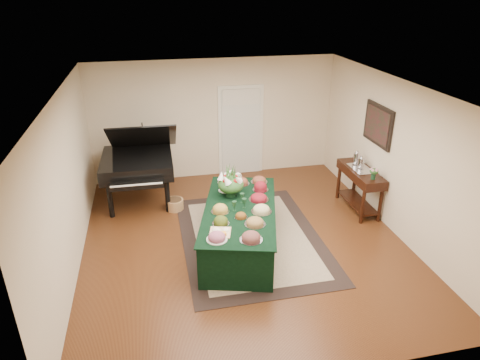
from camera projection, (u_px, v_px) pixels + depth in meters
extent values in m
plane|color=#32170B|center=(244.00, 241.00, 7.58)|extent=(6.00, 6.00, 0.00)
cube|color=black|center=(251.00, 237.00, 7.66)|extent=(2.43, 3.40, 0.01)
cube|color=beige|center=(251.00, 237.00, 7.66)|extent=(1.94, 2.91, 0.01)
cube|color=white|center=(241.00, 130.00, 9.90)|extent=(1.05, 0.04, 2.10)
cube|color=silver|center=(241.00, 133.00, 9.90)|extent=(0.90, 0.06, 2.00)
cube|color=black|center=(240.00, 228.00, 7.26)|extent=(1.71, 2.63, 0.74)
cube|color=black|center=(240.00, 209.00, 7.10)|extent=(1.78, 2.70, 0.02)
cylinder|color=silver|center=(259.00, 199.00, 7.37)|extent=(0.35, 0.35, 0.01)
ellipsoid|color=maroon|center=(259.00, 197.00, 7.35)|extent=(0.29, 0.29, 0.08)
cylinder|color=silver|center=(261.00, 212.00, 6.98)|extent=(0.34, 0.34, 0.01)
ellipsoid|color=#D9CD88|center=(261.00, 209.00, 6.96)|extent=(0.28, 0.28, 0.08)
cylinder|color=beige|center=(226.00, 190.00, 7.70)|extent=(0.25, 0.25, 0.01)
ellipsoid|color=brown|center=(225.00, 187.00, 7.67)|extent=(0.21, 0.21, 0.12)
cylinder|color=silver|center=(259.00, 182.00, 8.02)|extent=(0.31, 0.31, 0.01)
ellipsoid|color=brown|center=(259.00, 180.00, 8.00)|extent=(0.26, 0.26, 0.08)
cylinder|color=silver|center=(220.00, 211.00, 6.98)|extent=(0.30, 0.30, 0.01)
ellipsoid|color=gold|center=(220.00, 209.00, 6.96)|extent=(0.25, 0.25, 0.09)
cylinder|color=silver|center=(251.00, 240.00, 6.22)|extent=(0.34, 0.34, 0.01)
ellipsoid|color=brown|center=(251.00, 237.00, 6.19)|extent=(0.28, 0.28, 0.09)
cylinder|color=silver|center=(255.00, 224.00, 6.62)|extent=(0.33, 0.33, 0.01)
ellipsoid|color=olive|center=(255.00, 222.00, 6.60)|extent=(0.27, 0.27, 0.08)
cylinder|color=silver|center=(260.00, 190.00, 7.71)|extent=(0.29, 0.29, 0.01)
ellipsoid|color=maroon|center=(261.00, 187.00, 7.69)|extent=(0.23, 0.23, 0.12)
cylinder|color=silver|center=(241.00, 217.00, 6.81)|extent=(0.21, 0.21, 0.01)
ellipsoid|color=brown|center=(241.00, 215.00, 6.79)|extent=(0.17, 0.17, 0.06)
cylinder|color=silver|center=(221.00, 223.00, 6.64)|extent=(0.27, 0.27, 0.01)
ellipsoid|color=#425115|center=(221.00, 221.00, 6.61)|extent=(0.22, 0.22, 0.09)
cylinder|color=beige|center=(217.00, 239.00, 6.22)|extent=(0.31, 0.31, 0.01)
ellipsoid|color=#B65B79|center=(217.00, 237.00, 6.20)|extent=(0.26, 0.26, 0.09)
cylinder|color=silver|center=(225.00, 183.00, 7.99)|extent=(0.27, 0.27, 0.01)
ellipsoid|color=#D9CD88|center=(225.00, 180.00, 7.97)|extent=(0.22, 0.22, 0.08)
cylinder|color=silver|center=(241.00, 184.00, 7.95)|extent=(0.30, 0.30, 0.01)
ellipsoid|color=brown|center=(241.00, 181.00, 7.93)|extent=(0.25, 0.25, 0.09)
cube|color=tan|center=(220.00, 232.00, 6.39)|extent=(0.38, 0.38, 0.02)
ellipsoid|color=#F1E9CB|center=(216.00, 228.00, 6.41)|extent=(0.14, 0.14, 0.08)
ellipsoid|color=#F1E9CB|center=(226.00, 228.00, 6.42)|extent=(0.12, 0.12, 0.07)
cube|color=orange|center=(223.00, 233.00, 6.30)|extent=(0.10, 0.08, 0.05)
cylinder|color=#163720|center=(231.00, 191.00, 7.48)|extent=(0.18, 0.18, 0.18)
ellipsoid|color=#295722|center=(231.00, 185.00, 7.42)|extent=(0.45, 0.45, 0.29)
cylinder|color=black|center=(110.00, 201.00, 8.22)|extent=(0.10, 0.10, 0.69)
cylinder|color=black|center=(168.00, 196.00, 8.41)|extent=(0.10, 0.10, 0.69)
cylinder|color=black|center=(140.00, 173.00, 9.42)|extent=(0.10, 0.10, 0.69)
cube|color=black|center=(137.00, 163.00, 8.64)|extent=(1.42, 1.51, 0.30)
cube|color=black|center=(137.00, 185.00, 7.93)|extent=(1.00, 0.24, 0.10)
cube|color=black|center=(143.00, 137.00, 8.59)|extent=(1.35, 1.10, 0.77)
cylinder|color=#97693D|center=(175.00, 204.00, 8.58)|extent=(0.35, 0.35, 0.22)
cylinder|color=black|center=(363.00, 207.00, 8.00)|extent=(0.07, 0.07, 0.68)
cylinder|color=black|center=(380.00, 205.00, 8.07)|extent=(0.07, 0.07, 0.68)
cylinder|color=black|center=(339.00, 183.00, 8.95)|extent=(0.07, 0.07, 0.68)
cylinder|color=black|center=(354.00, 182.00, 9.02)|extent=(0.07, 0.07, 0.68)
cube|color=black|center=(361.00, 174.00, 8.33)|extent=(0.45, 1.28, 0.18)
cube|color=black|center=(357.00, 202.00, 8.59)|extent=(0.38, 1.12, 0.03)
cube|color=silver|center=(361.00, 169.00, 8.31)|extent=(0.34, 0.58, 0.02)
cylinder|color=#163720|center=(373.00, 176.00, 7.86)|extent=(0.08, 0.08, 0.12)
ellipsoid|color=pink|center=(374.00, 171.00, 7.82)|extent=(0.18, 0.18, 0.12)
cube|color=black|center=(378.00, 125.00, 7.96)|extent=(0.04, 0.95, 0.75)
cube|color=#4A131E|center=(377.00, 125.00, 7.96)|extent=(0.01, 0.82, 0.62)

